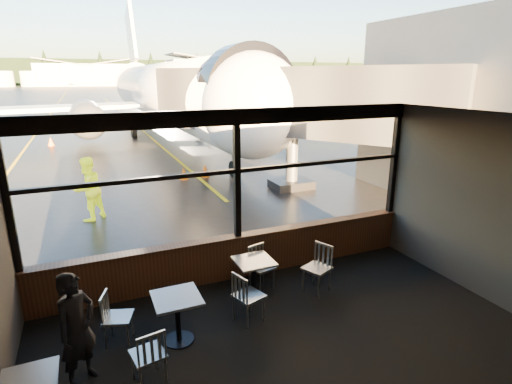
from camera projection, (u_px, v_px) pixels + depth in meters
ground_plane at (90, 91)px, 114.37m from camera, size 520.00×520.00×0.00m
carpet_floor at (311, 366)px, 5.85m from camera, size 8.00×6.00×0.01m
ceiling at (322, 127)px, 4.88m from camera, size 8.00×6.00×0.04m
window_sill at (238, 257)px, 8.37m from camera, size 8.00×0.28×0.90m
window_header at (236, 117)px, 7.56m from camera, size 8.00×0.18×0.30m
mullion_left at (6, 199)px, 6.39m from camera, size 0.12×0.12×2.60m
mullion_centre at (237, 176)px, 7.89m from camera, size 0.12×0.12×2.60m
mullion_right at (394, 160)px, 9.38m from camera, size 0.12×0.12×2.60m
window_transom at (237, 171)px, 7.86m from camera, size 8.00×0.10×0.08m
airliner at (166, 53)px, 26.16m from camera, size 30.96×36.96×11.16m
jet_bridge at (278, 126)px, 14.04m from camera, size 9.06×11.07×4.83m
cafe_table_near at (254, 278)px, 7.61m from camera, size 0.69×0.69×0.76m
cafe_table_mid at (178, 319)px, 6.31m from camera, size 0.72×0.72×0.80m
chair_near_e at (317, 269)px, 7.78m from camera, size 0.69×0.69×0.96m
chair_near_w at (249, 296)px, 6.82m from camera, size 0.65×0.65×0.95m
chair_near_n at (262, 268)px, 7.91m from camera, size 0.58×0.58×0.88m
chair_mid_s at (148, 355)px, 5.43m from camera, size 0.57×0.57×0.89m
chair_mid_w at (118, 318)px, 6.27m from camera, size 0.60×0.60×0.87m
passenger at (77, 329)px, 5.35m from camera, size 0.71×0.70×1.65m
ground_crew at (88, 189)px, 11.59m from camera, size 1.15×1.13×1.87m
cone_nose at (205, 171)px, 16.78m from camera, size 0.38×0.38×0.53m
cone_wing at (51, 141)px, 24.26m from camera, size 0.39×0.39×0.54m
terminal_annex at (484, 109)px, 13.66m from camera, size 5.00×7.00×6.00m
hangar_mid at (84, 74)px, 170.32m from camera, size 38.00×15.00×10.00m
hangar_right at (223, 72)px, 186.59m from camera, size 50.00×20.00×12.00m
fuel_tank_a at (3, 79)px, 156.87m from camera, size 8.00×8.00×6.00m
fuel_tank_b at (32, 79)px, 160.65m from camera, size 8.00×8.00×6.00m
fuel_tank_c at (59, 79)px, 164.44m from camera, size 8.00×8.00×6.00m
treeline at (83, 72)px, 192.10m from camera, size 360.00×3.00×12.00m
cone_extra at (184, 173)px, 16.37m from camera, size 0.36×0.36×0.51m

